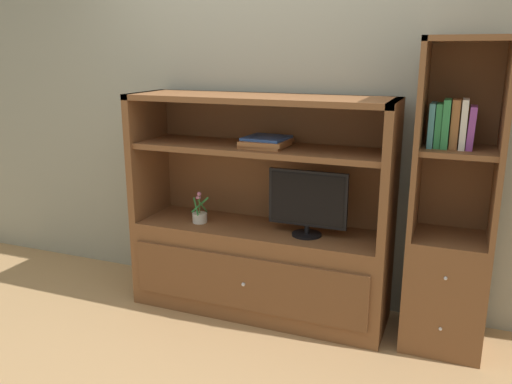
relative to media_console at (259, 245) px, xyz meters
name	(u,v)px	position (x,y,z in m)	size (l,w,h in m)	color
ground_plane	(235,337)	(0.00, -0.41, -0.46)	(8.00, 8.00, 0.00)	tan
painted_rear_wall	(278,97)	(0.00, 0.34, 0.94)	(6.00, 0.10, 2.80)	gray
media_console	(259,245)	(0.00, 0.00, 0.00)	(1.68, 0.52, 1.43)	brown
tv_monitor	(307,202)	(0.33, -0.04, 0.34)	(0.50, 0.19, 0.41)	black
potted_plant	(200,216)	(-0.40, -0.06, 0.17)	(0.11, 0.13, 0.21)	beige
magazine_stack	(266,142)	(0.05, 0.00, 0.69)	(0.28, 0.32, 0.06)	#A56638
bookshelf_tall	(449,251)	(1.17, 0.00, 0.13)	(0.45, 0.43, 1.77)	brown
upright_book_row	(451,125)	(1.12, -0.01, 0.85)	(0.24, 0.18, 0.27)	teal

